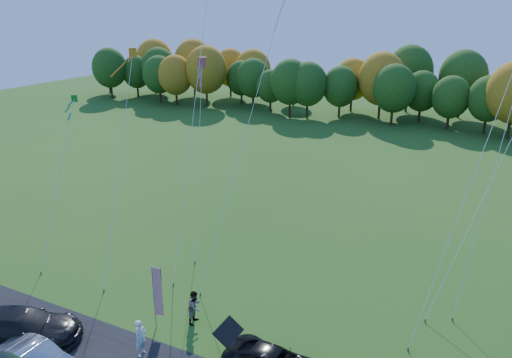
% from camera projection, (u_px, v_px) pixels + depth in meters
% --- Properties ---
extents(ground, '(160.00, 160.00, 0.00)m').
position_uv_depth(ground, '(203.00, 342.00, 25.60)').
color(ground, '#245215').
extents(tree_line, '(116.00, 12.00, 10.00)m').
position_uv_depth(tree_line, '(409.00, 125.00, 71.92)').
color(tree_line, '#1E4711').
rests_on(tree_line, ground).
extents(dark_truck_a, '(6.41, 4.71, 1.73)m').
position_uv_depth(dark_truck_a, '(22.00, 327.00, 25.40)').
color(dark_truck_a, black).
rests_on(dark_truck_a, ground).
extents(person_tailgate_a, '(0.47, 0.71, 1.93)m').
position_uv_depth(person_tailgate_a, '(141.00, 338.00, 24.37)').
color(person_tailgate_a, white).
rests_on(person_tailgate_a, ground).
extents(person_tailgate_b, '(0.77, 0.96, 1.88)m').
position_uv_depth(person_tailgate_b, '(195.00, 307.00, 26.93)').
color(person_tailgate_b, gray).
rests_on(person_tailgate_b, ground).
extents(feather_flag, '(0.49, 0.18, 3.76)m').
position_uv_depth(feather_flag, '(157.00, 291.00, 25.92)').
color(feather_flag, '#999999').
rests_on(feather_flag, ground).
extents(kite_delta_blue, '(3.54, 11.15, 24.82)m').
position_uv_depth(kite_delta_blue, '(198.00, 74.00, 31.45)').
color(kite_delta_blue, '#4C3F33').
rests_on(kite_delta_blue, ground).
extents(kite_delta_red, '(3.24, 10.07, 20.29)m').
position_uv_depth(kite_delta_red, '(250.00, 117.00, 29.93)').
color(kite_delta_red, '#4C3F33').
rests_on(kite_delta_red, ground).
extents(kite_parafoil_rainbow, '(6.18, 8.68, 16.10)m').
position_uv_depth(kite_parafoil_rainbow, '(497.00, 170.00, 27.05)').
color(kite_parafoil_rainbow, '#4C3F33').
rests_on(kite_parafoil_rainbow, ground).
extents(kite_diamond_yellow, '(3.11, 7.89, 14.03)m').
position_uv_depth(kite_diamond_yellow, '(119.00, 165.00, 31.42)').
color(kite_diamond_yellow, '#4C3F33').
rests_on(kite_diamond_yellow, ground).
extents(kite_diamond_green, '(2.37, 6.74, 10.73)m').
position_uv_depth(kite_diamond_green, '(58.00, 181.00, 33.33)').
color(kite_diamond_green, '#4C3F33').
rests_on(kite_diamond_green, ground).
extents(kite_diamond_white, '(2.42, 6.78, 16.73)m').
position_uv_depth(kite_diamond_white, '(495.00, 167.00, 26.83)').
color(kite_diamond_white, '#4C3F33').
rests_on(kite_diamond_white, ground).
extents(kite_diamond_pink, '(3.15, 6.24, 13.30)m').
position_uv_depth(kite_diamond_pink, '(199.00, 159.00, 34.13)').
color(kite_diamond_pink, '#4C3F33').
rests_on(kite_diamond_pink, ground).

